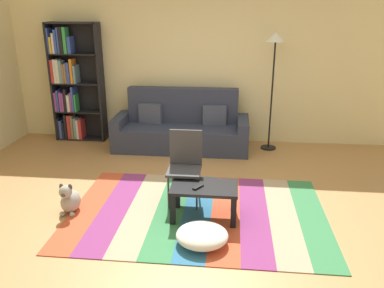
{
  "coord_description": "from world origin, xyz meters",
  "views": [
    {
      "loc": [
        0.55,
        -4.31,
        2.31
      ],
      "look_at": [
        0.06,
        0.38,
        0.65
      ],
      "focal_mm": 36.58,
      "sensor_mm": 36.0,
      "label": 1
    }
  ],
  "objects_px": {
    "bookshelf": "(71,85)",
    "dog": "(70,200)",
    "coffee_table": "(204,192)",
    "couch": "(182,129)",
    "pouf": "(202,235)",
    "standing_lamp": "(275,53)",
    "tv_remote": "(198,187)",
    "folding_chair": "(185,161)"
  },
  "relations": [
    {
      "from": "bookshelf",
      "to": "dog",
      "type": "xyz_separation_m",
      "value": [
        0.98,
        -2.66,
        -0.83
      ]
    },
    {
      "from": "dog",
      "to": "tv_remote",
      "type": "xyz_separation_m",
      "value": [
        1.52,
        -0.02,
        0.25
      ]
    },
    {
      "from": "pouf",
      "to": "tv_remote",
      "type": "relative_size",
      "value": 3.58
    },
    {
      "from": "pouf",
      "to": "dog",
      "type": "xyz_separation_m",
      "value": [
        -1.61,
        0.51,
        0.06
      ]
    },
    {
      "from": "bookshelf",
      "to": "coffee_table",
      "type": "distance_m",
      "value": 3.73
    },
    {
      "from": "bookshelf",
      "to": "standing_lamp",
      "type": "height_order",
      "value": "bookshelf"
    },
    {
      "from": "couch",
      "to": "dog",
      "type": "bearing_deg",
      "value": -113.22
    },
    {
      "from": "couch",
      "to": "dog",
      "type": "xyz_separation_m",
      "value": [
        -1.02,
        -2.38,
        -0.18
      ]
    },
    {
      "from": "couch",
      "to": "dog",
      "type": "relative_size",
      "value": 5.69
    },
    {
      "from": "couch",
      "to": "tv_remote",
      "type": "xyz_separation_m",
      "value": [
        0.5,
        -2.4,
        0.08
      ]
    },
    {
      "from": "coffee_table",
      "to": "folding_chair",
      "type": "relative_size",
      "value": 0.84
    },
    {
      "from": "coffee_table",
      "to": "pouf",
      "type": "relative_size",
      "value": 1.4
    },
    {
      "from": "tv_remote",
      "to": "couch",
      "type": "bearing_deg",
      "value": 135.61
    },
    {
      "from": "pouf",
      "to": "tv_remote",
      "type": "bearing_deg",
      "value": 100.13
    },
    {
      "from": "pouf",
      "to": "standing_lamp",
      "type": "height_order",
      "value": "standing_lamp"
    },
    {
      "from": "folding_chair",
      "to": "couch",
      "type": "bearing_deg",
      "value": 111.31
    },
    {
      "from": "coffee_table",
      "to": "dog",
      "type": "distance_m",
      "value": 1.6
    },
    {
      "from": "bookshelf",
      "to": "pouf",
      "type": "xyz_separation_m",
      "value": [
        2.59,
        -3.17,
        -0.89
      ]
    },
    {
      "from": "dog",
      "to": "folding_chair",
      "type": "relative_size",
      "value": 0.44
    },
    {
      "from": "standing_lamp",
      "to": "tv_remote",
      "type": "height_order",
      "value": "standing_lamp"
    },
    {
      "from": "coffee_table",
      "to": "folding_chair",
      "type": "bearing_deg",
      "value": 123.57
    },
    {
      "from": "couch",
      "to": "pouf",
      "type": "distance_m",
      "value": 2.96
    },
    {
      "from": "couch",
      "to": "standing_lamp",
      "type": "relative_size",
      "value": 1.17
    },
    {
      "from": "couch",
      "to": "coffee_table",
      "type": "bearing_deg",
      "value": -76.42
    },
    {
      "from": "pouf",
      "to": "folding_chair",
      "type": "relative_size",
      "value": 0.6
    },
    {
      "from": "standing_lamp",
      "to": "tv_remote",
      "type": "relative_size",
      "value": 12.87
    },
    {
      "from": "standing_lamp",
      "to": "tv_remote",
      "type": "xyz_separation_m",
      "value": [
        -0.99,
        -2.51,
        -1.2
      ]
    },
    {
      "from": "pouf",
      "to": "folding_chair",
      "type": "height_order",
      "value": "folding_chair"
    },
    {
      "from": "coffee_table",
      "to": "standing_lamp",
      "type": "relative_size",
      "value": 0.39
    },
    {
      "from": "coffee_table",
      "to": "pouf",
      "type": "height_order",
      "value": "coffee_table"
    },
    {
      "from": "couch",
      "to": "bookshelf",
      "type": "bearing_deg",
      "value": 172.05
    },
    {
      "from": "couch",
      "to": "dog",
      "type": "height_order",
      "value": "couch"
    },
    {
      "from": "pouf",
      "to": "folding_chair",
      "type": "distance_m",
      "value": 1.08
    },
    {
      "from": "pouf",
      "to": "dog",
      "type": "height_order",
      "value": "dog"
    },
    {
      "from": "coffee_table",
      "to": "dog",
      "type": "relative_size",
      "value": 1.9
    },
    {
      "from": "couch",
      "to": "bookshelf",
      "type": "height_order",
      "value": "bookshelf"
    },
    {
      "from": "couch",
      "to": "standing_lamp",
      "type": "height_order",
      "value": "standing_lamp"
    },
    {
      "from": "bookshelf",
      "to": "coffee_table",
      "type": "height_order",
      "value": "bookshelf"
    },
    {
      "from": "folding_chair",
      "to": "coffee_table",
      "type": "bearing_deg",
      "value": -43.84
    },
    {
      "from": "bookshelf",
      "to": "standing_lamp",
      "type": "bearing_deg",
      "value": -2.81
    },
    {
      "from": "bookshelf",
      "to": "dog",
      "type": "distance_m",
      "value": 2.95
    },
    {
      "from": "dog",
      "to": "standing_lamp",
      "type": "bearing_deg",
      "value": 44.72
    }
  ]
}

